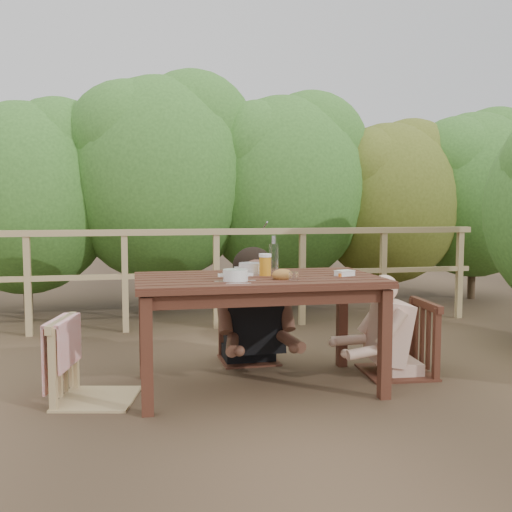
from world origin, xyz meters
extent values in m
plane|color=brown|center=(0.00, 0.00, 0.00)|extent=(60.00, 60.00, 0.00)
cube|color=#3D1E14|center=(0.00, 0.00, 0.38)|extent=(1.62, 0.91, 0.75)
cube|color=tan|center=(-1.06, -0.05, 0.50)|extent=(0.59, 0.59, 1.00)
cube|color=#3D1E14|center=(0.07, 0.69, 0.45)|extent=(0.45, 0.45, 0.90)
cube|color=#3D1E14|center=(1.08, 0.12, 0.51)|extent=(0.54, 0.54, 1.02)
cube|color=tan|center=(0.00, 2.00, 0.51)|extent=(5.60, 0.10, 1.01)
cylinder|color=white|center=(-0.19, -0.21, 0.80)|extent=(0.27, 0.27, 0.09)
cylinder|color=white|center=(-0.01, 0.18, 0.80)|extent=(0.27, 0.27, 0.09)
ellipsoid|color=#AE7B3B|center=(0.13, -0.18, 0.79)|extent=(0.14, 0.11, 0.08)
cylinder|color=orange|center=(0.06, 0.04, 0.83)|extent=(0.09, 0.09, 0.16)
cylinder|color=white|center=(0.15, 0.14, 0.89)|extent=(0.07, 0.07, 0.28)
cylinder|color=silver|center=(0.17, -0.28, 0.79)|extent=(0.06, 0.06, 0.07)
cube|color=white|center=(0.59, -0.09, 0.78)|extent=(0.14, 0.12, 0.05)
camera|label=1|loc=(-0.82, -3.87, 1.24)|focal=41.48mm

